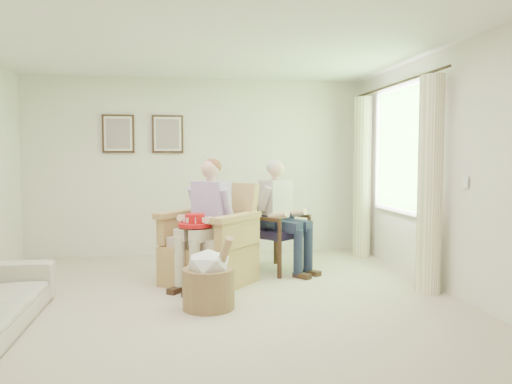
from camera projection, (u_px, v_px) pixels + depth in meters
floor at (213, 308)px, 4.79m from camera, size 5.50×5.50×0.00m
back_wall at (199, 167)px, 7.41m from camera, size 5.00×0.04×2.60m
front_wall at (260, 193)px, 1.99m from camera, size 5.00×0.04×2.60m
right_wall at (456, 171)px, 5.09m from camera, size 0.04×5.50×2.60m
ceiling at (211, 32)px, 4.61m from camera, size 5.00×5.50×0.02m
window at (402, 146)px, 6.25m from camera, size 0.13×2.50×1.63m
curtain_left at (430, 185)px, 5.29m from camera, size 0.34×0.34×2.30m
curtain_right at (362, 177)px, 7.22m from camera, size 0.34×0.34×2.30m
framed_print_left at (118, 134)px, 7.16m from camera, size 0.45×0.05×0.55m
framed_print_right at (168, 134)px, 7.27m from camera, size 0.45×0.05×0.55m
wicker_armchair at (209, 251)px, 5.72m from camera, size 0.89×0.89×1.14m
wood_armchair at (276, 227)px, 6.40m from camera, size 0.65×0.61×1.00m
person_wicker at (209, 212)px, 5.54m from camera, size 0.40×0.62×1.40m
person_dark at (279, 208)px, 6.22m from camera, size 0.40×0.63×1.38m
red_hat at (195, 222)px, 5.38m from camera, size 0.36×0.36×0.14m
hatbox at (209, 279)px, 4.74m from camera, size 0.56×0.56×0.73m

